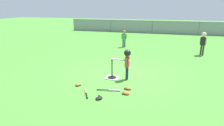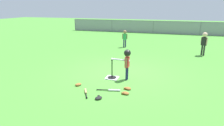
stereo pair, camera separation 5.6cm
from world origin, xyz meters
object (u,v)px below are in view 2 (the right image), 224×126
baseball_on_tee (112,59)px  glove_tossed_aside (126,93)px  batting_tee (112,75)px  batter_child (127,58)px  spare_bat_wood (86,92)px  glove_outfield_drop (99,98)px  glove_by_plate (128,88)px  fielder_near_left (204,41)px  fielder_deep_left (125,36)px  glove_near_bats (78,84)px  spare_bat_silver (112,90)px

baseball_on_tee → glove_tossed_aside: bearing=-56.5°
batting_tee → batter_child: (0.54, -0.02, 0.66)m
baseball_on_tee → spare_bat_wood: size_ratio=0.13×
batting_tee → glove_outfield_drop: 1.70m
spare_bat_wood → glove_tossed_aside: bearing=13.2°
spare_bat_wood → glove_by_plate: bearing=28.9°
fielder_near_left → glove_outfield_drop: bearing=-118.5°
glove_outfield_drop → fielder_deep_left: bearing=97.9°
glove_near_bats → baseball_on_tee: bearing=50.0°
batting_tee → glove_by_plate: (0.76, -0.82, -0.07)m
spare_bat_silver → glove_outfield_drop: size_ratio=2.64×
fielder_deep_left → glove_by_plate: (1.59, -6.14, -0.64)m
baseball_on_tee → spare_bat_wood: bearing=-104.2°
batter_child → glove_outfield_drop: 1.86m
batter_child → spare_bat_silver: 1.31m
baseball_on_tee → fielder_deep_left: size_ratio=0.07×
fielder_deep_left → fielder_near_left: bearing=-10.9°
batting_tee → spare_bat_silver: 1.14m
baseball_on_tee → glove_by_plate: bearing=-47.3°
fielder_deep_left → glove_tossed_aside: size_ratio=4.02×
spare_bat_wood → glove_near_bats: glove_near_bats is taller
spare_bat_silver → spare_bat_wood: bearing=-152.7°
baseball_on_tee → fielder_deep_left: fielder_deep_left is taller
glove_by_plate → fielder_deep_left: bearing=104.5°
batter_child → glove_by_plate: batter_child is taller
baseball_on_tee → glove_outfield_drop: 1.82m
batting_tee → baseball_on_tee: 0.59m
fielder_deep_left → glove_outfield_drop: size_ratio=3.91×
spare_bat_silver → baseball_on_tee: bearing=107.0°
glove_by_plate → glove_tossed_aside: (0.02, -0.35, 0.00)m
batter_child → fielder_near_left: 5.39m
batting_tee → glove_near_bats: (-0.83, -0.99, -0.07)m
spare_bat_wood → spare_bat_silver: bearing=27.3°
batting_tee → spare_bat_silver: (0.33, -1.08, -0.07)m
batter_child → spare_bat_silver: bearing=-100.9°
baseball_on_tee → batter_child: bearing=-2.4°
batting_tee → baseball_on_tee: bearing=76.0°
batter_child → glove_outfield_drop: bearing=-103.5°
spare_bat_wood → glove_outfield_drop: (0.50, -0.25, 0.01)m
batting_tee → spare_bat_silver: size_ratio=0.93×
glove_by_plate → spare_bat_silver: bearing=-148.6°
baseball_on_tee → glove_outfield_drop: baseball_on_tee is taller
batting_tee → glove_tossed_aside: (0.78, -1.17, -0.07)m
spare_bat_wood → batter_child: bearing=57.6°
batting_tee → fielder_deep_left: bearing=98.9°
spare_bat_silver → fielder_deep_left: bearing=100.3°
glove_near_bats → batting_tee: bearing=50.0°
fielder_near_left → glove_outfield_drop: (-3.36, -6.18, -0.73)m
batter_child → glove_by_plate: bearing=-74.4°
batter_child → glove_near_bats: (-1.37, -0.97, -0.73)m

